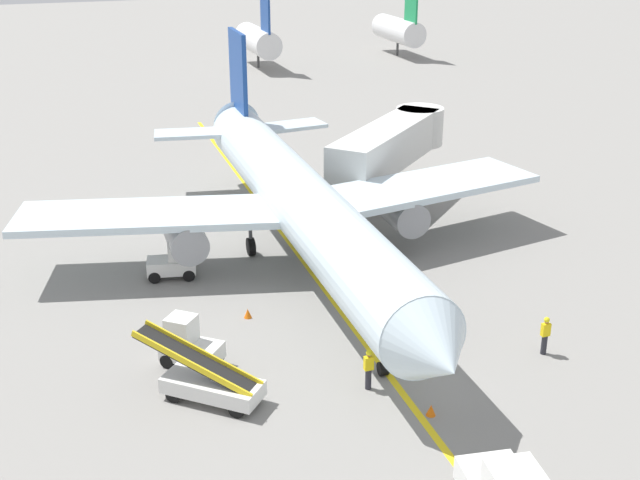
# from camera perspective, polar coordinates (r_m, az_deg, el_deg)

# --- Properties ---
(ground_plane) EXTENTS (300.00, 300.00, 0.00)m
(ground_plane) POSITION_cam_1_polar(r_m,az_deg,el_deg) (32.37, 6.78, -10.32)
(ground_plane) COLOR gray
(taxi_line_yellow) EXTENTS (2.49, 79.98, 0.01)m
(taxi_line_yellow) POSITION_cam_1_polar(r_m,az_deg,el_deg) (36.11, 2.63, -6.49)
(taxi_line_yellow) COLOR yellow
(taxi_line_yellow) RESTS_ON ground
(airliner) EXTENTS (28.60, 35.27, 10.10)m
(airliner) POSITION_cam_1_polar(r_m,az_deg,el_deg) (42.11, -1.57, 2.87)
(airliner) COLOR silver
(airliner) RESTS_ON ground
(jet_bridge) EXTENTS (10.98, 10.60, 4.85)m
(jet_bridge) POSITION_cam_1_polar(r_m,az_deg,el_deg) (52.39, 5.21, 6.80)
(jet_bridge) COLOR silver
(jet_bridge) RESTS_ON ground
(baggage_tug_near_wing) EXTENTS (2.60, 1.73, 2.10)m
(baggage_tug_near_wing) POSITION_cam_1_polar(r_m,az_deg,el_deg) (41.63, -10.08, -1.39)
(baggage_tug_near_wing) COLOR silver
(baggage_tug_near_wing) RESTS_ON ground
(baggage_tug_by_cargo_door) EXTENTS (2.68, 2.54, 2.10)m
(baggage_tug_by_cargo_door) POSITION_cam_1_polar(r_m,az_deg,el_deg) (33.78, -9.13, -7.14)
(baggage_tug_by_cargo_door) COLOR silver
(baggage_tug_by_cargo_door) RESTS_ON ground
(belt_loader_forward_hold) EXTENTS (4.58, 4.24, 2.59)m
(belt_loader_forward_hold) POSITION_cam_1_polar(r_m,az_deg,el_deg) (31.46, -7.68, -9.73)
(belt_loader_forward_hold) COLOR silver
(belt_loader_forward_hold) RESTS_ON ground
(ground_crew_marshaller) EXTENTS (0.36, 0.24, 1.70)m
(ground_crew_marshaller) POSITION_cam_1_polar(r_m,az_deg,el_deg) (31.83, 3.39, -8.86)
(ground_crew_marshaller) COLOR #26262D
(ground_crew_marshaller) RESTS_ON ground
(ground_crew_wing_walker) EXTENTS (0.36, 0.24, 1.70)m
(ground_crew_wing_walker) POSITION_cam_1_polar(r_m,az_deg,el_deg) (35.36, 15.36, -6.33)
(ground_crew_wing_walker) COLOR #26262D
(ground_crew_wing_walker) RESTS_ON ground
(safety_cone_nose_left) EXTENTS (0.36, 0.36, 0.44)m
(safety_cone_nose_left) POSITION_cam_1_polar(r_m,az_deg,el_deg) (30.89, 7.71, -11.62)
(safety_cone_nose_left) COLOR orange
(safety_cone_nose_left) RESTS_ON ground
(safety_cone_nose_right) EXTENTS (0.36, 0.36, 0.44)m
(safety_cone_nose_right) POSITION_cam_1_polar(r_m,az_deg,el_deg) (37.44, -5.04, -5.09)
(safety_cone_nose_right) COLOR orange
(safety_cone_nose_right) RESTS_ON ground
(distant_aircraft_mid_right) EXTENTS (3.00, 10.10, 8.80)m
(distant_aircraft_mid_right) POSITION_cam_1_polar(r_m,az_deg,el_deg) (97.29, -4.33, 13.70)
(distant_aircraft_mid_right) COLOR silver
(distant_aircraft_mid_right) RESTS_ON ground
(distant_aircraft_far_right) EXTENTS (3.00, 10.10, 8.80)m
(distant_aircraft_far_right) POSITION_cam_1_polar(r_m,az_deg,el_deg) (106.00, 5.47, 14.35)
(distant_aircraft_far_right) COLOR silver
(distant_aircraft_far_right) RESTS_ON ground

